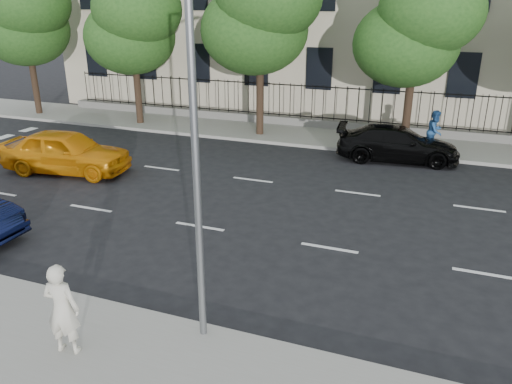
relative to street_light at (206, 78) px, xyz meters
The scene contains 14 objects.
ground 5.99m from the street_light, 144.73° to the left, with size 120.00×120.00×0.00m, color black.
near_sidewalk 6.08m from the street_light, 138.24° to the right, with size 60.00×4.00×0.15m, color gray.
far_sidewalk 16.75m from the street_light, 99.01° to the left, with size 60.00×4.00×0.15m, color gray.
lane_markings 8.67m from the street_light, 110.98° to the left, with size 49.60×4.62×0.01m, color silver, non-canonical shape.
iron_fence 18.21m from the street_light, 98.14° to the left, with size 30.00×0.50×2.20m.
street_light is the anchor object (origin of this frame).
tree_a 23.89m from the street_light, 140.66° to the left, with size 5.71×5.31×9.39m.
tree_b 18.99m from the street_light, 127.15° to the left, with size 5.53×5.12×8.97m.
tree_c 15.82m from the street_light, 106.43° to the left, with size 5.89×5.50×9.80m.
tree_d 15.36m from the street_light, 80.48° to the left, with size 5.34×4.94×8.84m.
yellow_taxi 12.74m from the street_light, 144.08° to the left, with size 2.02×5.02×1.71m, color orange.
black_sedan 14.18m from the street_light, 79.97° to the left, with size 2.06×5.07×1.47m, color black.
woman_near 5.01m from the street_light, 138.51° to the right, with size 0.68×0.44×1.85m, color beige.
pedestrian_far 15.72m from the street_light, 75.63° to the left, with size 0.89×0.69×1.84m, color #224C84.
Camera 1 is at (6.44, -9.76, 6.41)m, focal length 35.00 mm.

